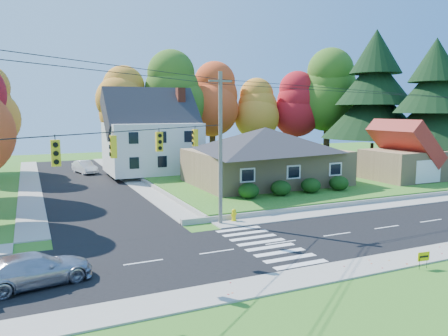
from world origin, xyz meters
The scene contains 23 objects.
ground centered at (0.00, 0.00, 0.00)m, with size 120.00×120.00×0.00m, color #3D7923.
road_main centered at (0.00, 0.00, 0.01)m, with size 90.00×8.00×0.02m, color black.
road_cross centered at (-8.00, 26.00, 0.01)m, with size 8.00×44.00×0.02m, color black.
sidewalk_north centered at (0.00, 5.00, 0.04)m, with size 90.00×2.00×0.08m, color #9C9A90.
sidewalk_south centered at (0.00, -5.00, 0.04)m, with size 90.00×2.00×0.08m, color #9C9A90.
lawn centered at (13.00, 21.00, 0.25)m, with size 30.00×30.00×0.50m, color #3D7923.
ranch_house centered at (8.00, 16.00, 3.27)m, with size 14.60×10.60×5.40m.
colonial_house centered at (0.04, 28.00, 4.58)m, with size 10.40×8.40×9.60m.
garage centered at (22.00, 11.99, 2.84)m, with size 7.30×6.30×4.60m.
hedge_row centered at (7.50, 9.80, 1.14)m, with size 10.70×1.70×1.27m.
traffic_infrastructure centered at (-0.15, 1.35, 5.15)m, with size 38.10×10.66×10.00m.
tree_lot_0 centered at (-2.00, 34.00, 8.31)m, with size 6.72×6.72×12.51m.
tree_lot_1 centered at (4.00, 33.00, 9.61)m, with size 7.84×7.84×14.60m.
tree_lot_2 centered at (10.00, 34.00, 8.96)m, with size 7.28×7.28×13.56m.
tree_lot_3 centered at (16.00, 33.00, 7.65)m, with size 6.16×6.16×11.47m.
tree_lot_4 centered at (22.00, 32.00, 8.31)m, with size 6.72×6.72×12.51m.
tree_lot_5 centered at (26.00, 30.00, 10.27)m, with size 8.40×8.40×15.64m.
conifer_east_a centered at (27.00, 22.00, 9.39)m, with size 12.80×12.80×16.96m.
conifer_east_b centered at (28.00, 14.00, 8.28)m, with size 11.20×11.20×14.84m.
silver_sedan centered at (-12.98, -0.88, 0.73)m, with size 1.98×4.88×1.42m, color #A6A8B9.
white_car centered at (-6.90, 33.37, 0.77)m, with size 1.58×4.54×1.50m, color white.
fire_hydrant centered at (-0.42, 5.39, 0.43)m, with size 0.51×0.40×0.90m.
yard_sign centered at (4.04, -6.34, 0.59)m, with size 0.66×0.11×0.83m.
Camera 1 is at (-12.93, -20.75, 7.57)m, focal length 35.00 mm.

